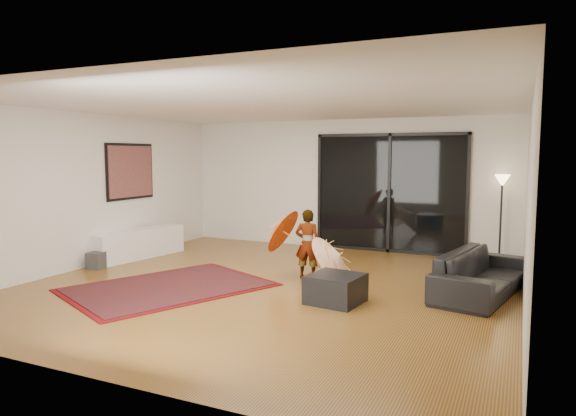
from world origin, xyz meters
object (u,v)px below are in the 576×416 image
Objects in this scene: ottoman at (336,289)px; child at (308,244)px; sofa at (481,273)px; media_console at (138,244)px.

child is (-0.87, 1.11, 0.37)m from ottoman.
sofa is 2.12m from ottoman.
child is (-2.61, -0.10, 0.25)m from sofa.
child is at bearing 104.32° from sofa.
ottoman is (4.46, -1.28, -0.08)m from media_console.
ottoman is at bearing 137.05° from sofa.
sofa is at bearing 172.00° from child.
sofa is (6.20, -0.07, 0.04)m from media_console.
media_console is 6.20m from sofa.
sofa is 3.15× the size of ottoman.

